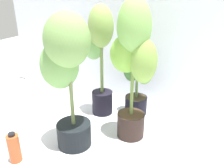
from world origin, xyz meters
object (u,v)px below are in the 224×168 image
object	(u,v)px
potted_plant_back_center	(137,76)
nutrient_bottle	(14,148)
potted_plant_center	(133,59)
potted_plant_back_left	(100,52)
potted_plant_front_left	(66,68)

from	to	relation	value
potted_plant_back_center	nutrient_bottle	distance (m)	1.11
potted_plant_center	potted_plant_back_left	size ratio (longest dim) A/B	1.06
potted_plant_back_left	potted_plant_center	bearing A→B (deg)	-35.04
potted_plant_back_center	potted_plant_back_left	xyz separation A→B (m)	(-0.31, -0.10, 0.22)
potted_plant_back_left	nutrient_bottle	bearing A→B (deg)	-107.59
potted_plant_back_center	potted_plant_center	bearing A→B (deg)	-80.68
potted_plant_back_left	potted_plant_back_center	bearing A→B (deg)	17.64
potted_plant_front_left	nutrient_bottle	world-z (taller)	potted_plant_front_left
potted_plant_front_left	potted_plant_back_center	bearing A→B (deg)	62.02
potted_plant_center	nutrient_bottle	world-z (taller)	potted_plant_center
potted_plant_front_left	nutrient_bottle	distance (m)	0.62
potted_plant_front_left	potted_plant_center	xyz separation A→B (m)	(0.38, 0.25, 0.04)
potted_plant_front_left	potted_plant_center	world-z (taller)	potted_plant_center
nutrient_bottle	potted_plant_front_left	bearing A→B (deg)	51.24
potted_plant_back_center	potted_plant_front_left	bearing A→B (deg)	-117.98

